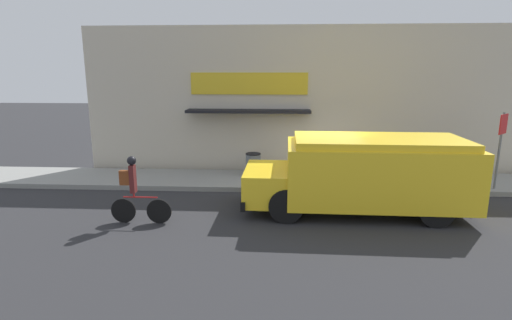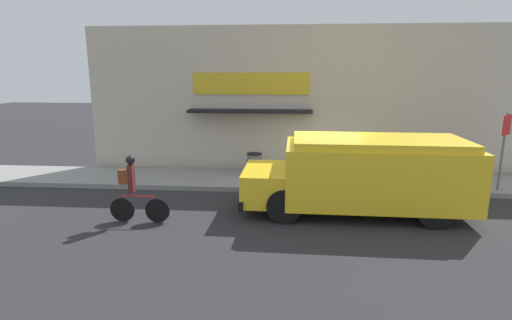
# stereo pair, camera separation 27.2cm
# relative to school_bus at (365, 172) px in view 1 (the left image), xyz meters

# --- Properties ---
(ground_plane) EXTENTS (70.00, 70.00, 0.00)m
(ground_plane) POSITION_rel_school_bus_xyz_m (-1.11, 1.53, -1.09)
(ground_plane) COLOR #2B2B2D
(sidewalk) EXTENTS (28.00, 2.30, 0.16)m
(sidewalk) POSITION_rel_school_bus_xyz_m (-1.11, 2.68, -1.01)
(sidewalk) COLOR gray
(sidewalk) RESTS_ON ground_plane
(storefront) EXTENTS (16.69, 0.91, 5.34)m
(storefront) POSITION_rel_school_bus_xyz_m (-1.18, 4.17, 1.58)
(storefront) COLOR beige
(storefront) RESTS_ON ground_plane
(school_bus) EXTENTS (5.97, 2.84, 2.04)m
(school_bus) POSITION_rel_school_bus_xyz_m (0.00, 0.00, 0.00)
(school_bus) COLOR yellow
(school_bus) RESTS_ON ground_plane
(cyclist) EXTENTS (1.54, 0.22, 1.72)m
(cyclist) POSITION_rel_school_bus_xyz_m (-5.86, -1.20, -0.23)
(cyclist) COLOR black
(cyclist) RESTS_ON ground_plane
(stop_sign_post) EXTENTS (0.45, 0.45, 2.38)m
(stop_sign_post) POSITION_rel_school_bus_xyz_m (4.43, 1.86, 0.66)
(stop_sign_post) COLOR slate
(stop_sign_post) RESTS_ON sidewalk
(trash_bin) EXTENTS (0.53, 0.53, 0.79)m
(trash_bin) POSITION_rel_school_bus_xyz_m (-3.20, 3.10, -0.54)
(trash_bin) COLOR slate
(trash_bin) RESTS_ON sidewalk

